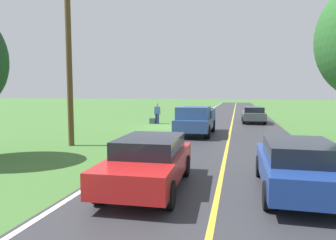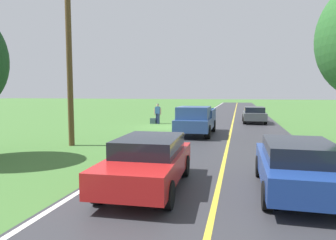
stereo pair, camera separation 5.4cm
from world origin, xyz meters
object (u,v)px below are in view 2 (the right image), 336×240
Objects in this scene: suitcase_carried at (153,121)px; sedan_near_oncoming at (254,114)px; sedan_mid_oncoming at (297,165)px; hitchhiker_walking at (158,112)px; pickup_truck_passing at (196,120)px; sedan_ahead_same_lane at (148,161)px; utility_pole_roadside at (70,66)px.

sedan_near_oncoming is at bearing 105.83° from suitcase_carried.
sedan_mid_oncoming reaches higher than suitcase_carried.
pickup_truck_passing reaches higher than hitchhiker_walking.
sedan_ahead_same_lane is (-4.32, 16.79, -0.23)m from hitchhiker_walking.
utility_pole_roadside is at bearing 82.82° from hitchhiker_walking.
utility_pole_roadside is (1.42, 11.27, 2.97)m from hitchhiker_walking.
sedan_near_oncoming is (-3.92, -8.76, -0.21)m from pickup_truck_passing.
suitcase_carried is at bearing -52.68° from pickup_truck_passing.
utility_pole_roadside reaches higher than sedan_mid_oncoming.
pickup_truck_passing is at bearing 124.29° from hitchhiker_walking.
sedan_mid_oncoming is at bearing 152.18° from utility_pole_roadside.
utility_pole_roadside is at bearing -27.82° from sedan_mid_oncoming.
utility_pole_roadside is (5.74, -5.52, 3.20)m from sedan_ahead_same_lane.
pickup_truck_passing is at bearing -68.13° from sedan_mid_oncoming.
sedan_mid_oncoming is 19.07m from sedan_near_oncoming.
sedan_ahead_same_lane is at bearing 5.76° from sedan_mid_oncoming.
sedan_ahead_same_lane is 0.56× the size of utility_pole_roadside.
suitcase_carried is at bearing -61.90° from sedan_mid_oncoming.
utility_pole_roadside reaches higher than sedan_ahead_same_lane.
sedan_mid_oncoming is at bearing 25.84° from suitcase_carried.
utility_pole_roadside is (1.00, 11.17, 3.72)m from suitcase_carried.
hitchhiker_walking is 0.39× the size of sedan_ahead_same_lane.
sedan_ahead_same_lane is 8.58m from utility_pole_roadside.
pickup_truck_passing is 1.22× the size of sedan_near_oncoming.
utility_pole_roadside is at bearing -7.39° from suitcase_carried.
utility_pole_roadside reaches higher than sedan_near_oncoming.
hitchhiker_walking is at bearing -63.19° from sedan_mid_oncoming.
hitchhiker_walking is at bearing 100.86° from suitcase_carried.
pickup_truck_passing reaches higher than suitcase_carried.
utility_pole_roadside is at bearing 55.78° from sedan_near_oncoming.
sedan_near_oncoming is 0.56× the size of utility_pole_roadside.
sedan_near_oncoming is at bearing -124.22° from utility_pole_roadside.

